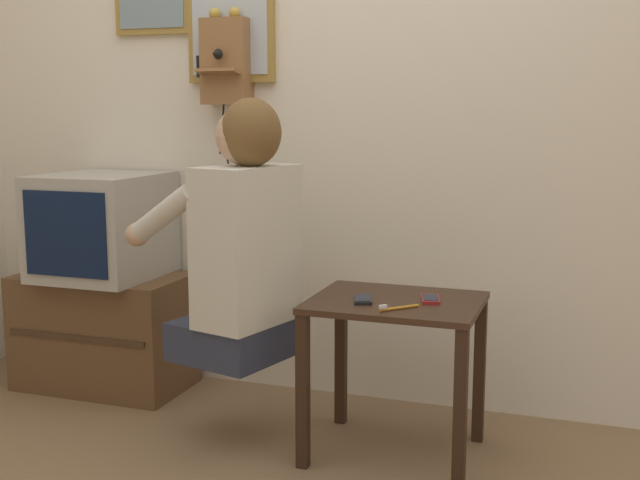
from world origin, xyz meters
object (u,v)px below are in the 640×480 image
object	(u,v)px
television	(102,226)
cell_phone_spare	(431,299)
toothbrush	(396,308)
wall_phone_antique	(226,61)
wall_mirror	(230,4)
cell_phone_held	(363,299)
person	(241,239)

from	to	relation	value
television	cell_phone_spare	xyz separation A→B (m)	(1.47, -0.23, -0.15)
cell_phone_spare	toothbrush	distance (m)	0.18
wall_phone_antique	toothbrush	size ratio (longest dim) A/B	6.56
wall_phone_antique	wall_mirror	xyz separation A→B (m)	(0.01, 0.04, 0.23)
wall_phone_antique	cell_phone_held	xyz separation A→B (m)	(0.75, -0.52, -0.84)
wall_phone_antique	cell_phone_spare	xyz separation A→B (m)	(0.97, -0.44, -0.84)
wall_phone_antique	cell_phone_spare	world-z (taller)	wall_phone_antique
wall_mirror	cell_phone_spare	size ratio (longest dim) A/B	4.79
person	television	bearing A→B (deg)	82.29
cell_phone_held	cell_phone_spare	distance (m)	0.23
cell_phone_held	cell_phone_spare	size ratio (longest dim) A/B	1.01
cell_phone_held	cell_phone_spare	xyz separation A→B (m)	(0.22, 0.08, 0.00)
wall_phone_antique	cell_phone_spare	size ratio (longest dim) A/B	5.72
wall_mirror	wall_phone_antique	bearing A→B (deg)	-97.46
person	cell_phone_held	world-z (taller)	person
wall_phone_antique	toothbrush	bearing A→B (deg)	-33.99
wall_phone_antique	person	bearing A→B (deg)	-60.47
toothbrush	television	bearing A→B (deg)	27.49
cell_phone_held	toothbrush	bearing A→B (deg)	-47.55
wall_mirror	cell_phone_held	world-z (taller)	wall_mirror
cell_phone_spare	wall_mirror	bearing A→B (deg)	139.99
wall_mirror	cell_phone_spare	distance (m)	1.53
television	cell_phone_held	distance (m)	1.30
person	toothbrush	bearing A→B (deg)	-80.95
cell_phone_spare	toothbrush	size ratio (longest dim) A/B	1.15
person	cell_phone_spare	distance (m)	0.70
cell_phone_spare	person	bearing A→B (deg)	175.24
toothbrush	cell_phone_spare	bearing A→B (deg)	-73.30
wall_mirror	cell_phone_held	size ratio (longest dim) A/B	4.74
wall_mirror	person	bearing A→B (deg)	-62.63
television	cell_phone_held	xyz separation A→B (m)	(1.25, -0.31, -0.15)
television	toothbrush	world-z (taller)	television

